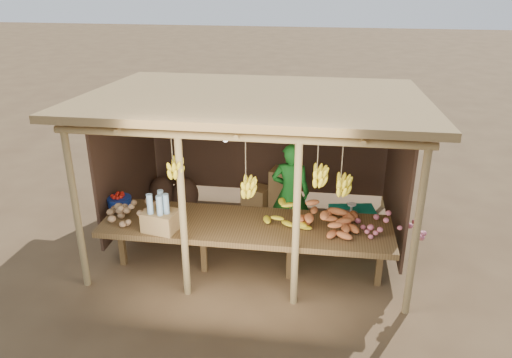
# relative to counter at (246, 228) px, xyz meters

# --- Properties ---
(ground) EXTENTS (60.00, 60.00, 0.00)m
(ground) POSITION_rel_counter_xyz_m (-0.00, 0.95, -0.74)
(ground) COLOR brown
(ground) RESTS_ON ground
(stall_structure) EXTENTS (4.70, 3.50, 2.43)m
(stall_structure) POSITION_rel_counter_xyz_m (0.03, 0.92, 1.18)
(stall_structure) COLOR #957B4C
(stall_structure) RESTS_ON ground
(counter) EXTENTS (3.90, 1.05, 0.80)m
(counter) POSITION_rel_counter_xyz_m (0.00, 0.00, 0.00)
(counter) COLOR brown
(counter) RESTS_ON ground
(potato_heap) EXTENTS (0.98, 0.67, 0.36)m
(potato_heap) POSITION_rel_counter_xyz_m (-1.48, -0.11, 0.24)
(potato_heap) COLOR #9B7650
(potato_heap) RESTS_ON counter
(sweet_potato_heap) EXTENTS (1.28, 1.07, 0.36)m
(sweet_potato_heap) POSITION_rel_counter_xyz_m (0.92, 0.07, 0.24)
(sweet_potato_heap) COLOR #C36532
(sweet_potato_heap) RESTS_ON counter
(onion_heap) EXTENTS (0.98, 0.81, 0.36)m
(onion_heap) POSITION_rel_counter_xyz_m (1.90, 0.05, 0.24)
(onion_heap) COLOR #C6606F
(onion_heap) RESTS_ON counter
(banana_pile) EXTENTS (0.61, 0.38, 0.35)m
(banana_pile) POSITION_rel_counter_xyz_m (0.53, 0.12, 0.24)
(banana_pile) COLOR yellow
(banana_pile) RESTS_ON counter
(tomato_basin) EXTENTS (0.34, 0.34, 0.18)m
(tomato_basin) POSITION_rel_counter_xyz_m (-1.90, 0.30, 0.13)
(tomato_basin) COLOR navy
(tomato_basin) RESTS_ON counter
(bottle_box) EXTENTS (0.48, 0.41, 0.54)m
(bottle_box) POSITION_rel_counter_xyz_m (-1.07, -0.32, 0.27)
(bottle_box) COLOR #A07B48
(bottle_box) RESTS_ON counter
(vendor) EXTENTS (0.58, 0.38, 1.60)m
(vendor) POSITION_rel_counter_xyz_m (0.52, 1.06, 0.06)
(vendor) COLOR #176A1E
(vendor) RESTS_ON ground
(tarp_crate) EXTENTS (0.76, 0.68, 0.80)m
(tarp_crate) POSITION_rel_counter_xyz_m (1.47, 0.93, -0.41)
(tarp_crate) COLOR brown
(tarp_crate) RESTS_ON ground
(carton_stack) EXTENTS (1.03, 0.48, 0.71)m
(carton_stack) POSITION_rel_counter_xyz_m (0.16, 2.15, -0.42)
(carton_stack) COLOR #A07B48
(carton_stack) RESTS_ON ground
(burlap_sacks) EXTENTS (0.90, 0.47, 0.64)m
(burlap_sacks) POSITION_rel_counter_xyz_m (-1.63, 1.97, -0.46)
(burlap_sacks) COLOR #412B1E
(burlap_sacks) RESTS_ON ground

